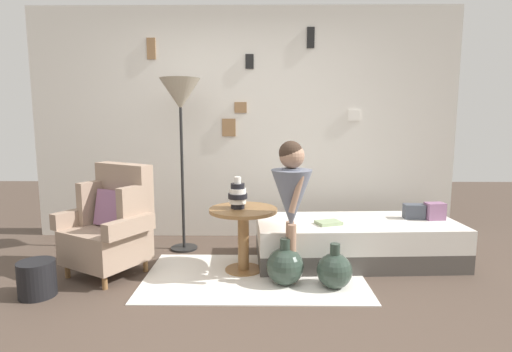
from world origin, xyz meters
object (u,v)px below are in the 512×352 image
Objects in this scene: daybed at (356,241)px; magazine_basket at (37,279)px; side_table at (243,226)px; floor_lamp at (180,101)px; demijohn_near at (285,266)px; armchair at (112,225)px; demijohn_far at (334,270)px; book_on_daybed at (329,223)px; person_child at (291,192)px; vase_striped at (238,195)px.

daybed reaches higher than magazine_basket.
floor_lamp is (-0.66, 0.62, 1.13)m from side_table.
floor_lamp is 4.47× the size of demijohn_near.
daybed is at bearing 7.74° from armchair.
daybed is 2.23m from floor_lamp.
demijohn_near is 0.40m from demijohn_far.
person_child is at bearing -134.83° from book_on_daybed.
side_table is at bearing -166.01° from daybed.
armchair is 3.42× the size of vase_striped.
daybed is 3.19× the size of side_table.
floor_lamp is at bearing 137.87° from demijohn_near.
magazine_basket is (-1.59, -0.54, -0.28)m from side_table.
demijohn_near is at bearing -141.84° from daybed.
daybed is at bearing 16.91° from magazine_basket.
armchair is 1.98m from demijohn_far.
book_on_daybed is 0.59× the size of demijohn_far.
armchair is at bearing -128.02° from floor_lamp.
floor_lamp reaches higher than person_child.
armchair is at bearing 172.80° from person_child.
vase_striped is at bearing 169.71° from side_table.
demijohn_near is at bearing -9.67° from armchair.
side_table is at bearing 154.26° from demijohn_far.
side_table reaches higher than demijohn_far.
floor_lamp reaches higher than book_on_daybed.
side_table is 0.59m from person_child.
floor_lamp is 6.34× the size of magazine_basket.
side_table is 0.53m from demijohn_near.
armchair reaches higher than magazine_basket.
magazine_basket is at bearing -172.85° from demijohn_near.
armchair is at bearing -178.19° from side_table.
floor_lamp reaches higher than daybed.
armchair is 2.44× the size of demijohn_near.
vase_striped is 1.04m from demijohn_far.
demijohn_far is at bearing -93.32° from book_on_daybed.
vase_striped is at bearing -170.89° from book_on_daybed.
side_table is at bearing 1.81° from armchair.
book_on_daybed is at bearing 9.11° from vase_striped.
book_on_daybed is (0.38, 0.38, -0.36)m from person_child.
vase_striped is 0.24× the size of person_child.
daybed is at bearing 37.01° from person_child.
armchair is at bearing 50.57° from magazine_basket.
book_on_daybed reaches higher than magazine_basket.
person_child is at bearing -28.21° from vase_striped.
floor_lamp is at bearing 134.81° from vase_striped.
magazine_basket is at bearing -161.15° from side_table.
magazine_basket is at bearing -171.31° from person_child.
vase_striped is (-1.13, -0.26, 0.50)m from daybed.
side_table is 2.17× the size of magazine_basket.
vase_striped reaches higher than demijohn_near.
book_on_daybed is 0.57m from demijohn_far.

